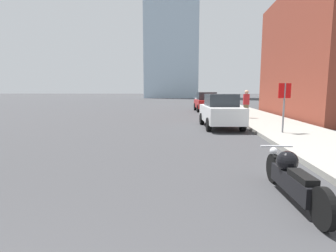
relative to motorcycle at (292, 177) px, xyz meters
The scene contains 7 objects.
sidewalk 35.66m from the motorcycle, 85.53° to the left, with size 3.36×240.00×0.15m.
motorcycle is the anchor object (origin of this frame).
parked_car_white 8.96m from the motorcycle, 91.38° to the left, with size 2.02×4.21×1.70m.
parked_car_red 20.00m from the motorcycle, 90.86° to the left, with size 2.25×4.22×1.75m.
parked_car_silver 30.53m from the motorcycle, 90.44° to the left, with size 1.94×4.36×1.52m.
stop_sign 6.98m from the motorcycle, 72.63° to the left, with size 0.57×0.26×2.01m.
pedestrian 12.74m from the motorcycle, 81.91° to the left, with size 0.36×0.25×1.76m.
Camera 1 is at (2.02, -0.00, 1.84)m, focal length 28.00 mm.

